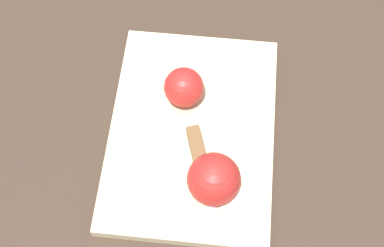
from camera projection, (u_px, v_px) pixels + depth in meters
The scene contains 6 objects.
ground_plane at pixel (192, 135), 0.92m from camera, with size 4.00×4.00×0.00m, color #38281E.
cutting_board at pixel (192, 132), 0.91m from camera, with size 0.39×0.28×0.02m.
apple_half_left at pixel (184, 87), 0.90m from camera, with size 0.07×0.07×0.07m.
apple_half_right at pixel (214, 179), 0.81m from camera, with size 0.08×0.08×0.08m.
knife at pixel (198, 152), 0.87m from camera, with size 0.16×0.07×0.02m.
apple_slice at pixel (239, 206), 0.83m from camera, with size 0.06×0.06×0.01m.
Camera 1 is at (0.40, 0.05, 0.83)m, focal length 50.00 mm.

